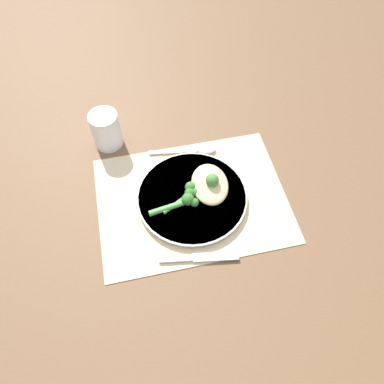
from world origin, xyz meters
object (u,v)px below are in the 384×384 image
at_px(spoon, 199,150).
at_px(broccoli_stalk_rear, 189,192).
at_px(water_glass, 106,130).
at_px(plate, 192,197).
at_px(chicken_fillet, 210,184).
at_px(broccoli_stalk_front, 183,203).
at_px(knife, 198,258).

bearing_deg(spoon, broccoli_stalk_rear, -13.28).
height_order(spoon, water_glass, water_glass).
height_order(plate, water_glass, water_glass).
xyz_separation_m(plate, chicken_fillet, (-0.05, -0.01, 0.02)).
relative_size(broccoli_stalk_rear, water_glass, 0.93).
bearing_deg(chicken_fillet, plate, 17.17).
relative_size(broccoli_stalk_rear, broccoli_stalk_front, 0.82).
relative_size(broccoli_stalk_front, water_glass, 1.14).
height_order(broccoli_stalk_rear, spoon, broccoli_stalk_rear).
distance_m(broccoli_stalk_front, water_glass, 0.28).
bearing_deg(chicken_fillet, broccoli_stalk_front, 25.97).
xyz_separation_m(broccoli_stalk_rear, knife, (0.01, 0.15, -0.02)).
bearing_deg(water_glass, chicken_fillet, 136.97).
relative_size(knife, water_glass, 1.73).
relative_size(spoon, water_glass, 1.75).
height_order(broccoli_stalk_rear, broccoli_stalk_front, broccoli_stalk_front).
distance_m(chicken_fillet, broccoli_stalk_rear, 0.05).
relative_size(broccoli_stalk_front, knife, 0.66).
distance_m(broccoli_stalk_rear, knife, 0.16).
bearing_deg(water_glass, plate, 128.44).
bearing_deg(broccoli_stalk_front, chicken_fillet, 107.44).
bearing_deg(knife, broccoli_stalk_front, -168.34).
xyz_separation_m(plate, knife, (0.02, 0.15, -0.01)).
bearing_deg(knife, spoon, 175.54).
xyz_separation_m(plate, spoon, (-0.05, -0.14, -0.00)).
distance_m(knife, spoon, 0.30).
height_order(plate, broccoli_stalk_front, broccoli_stalk_front).
xyz_separation_m(plate, broccoli_stalk_rear, (0.01, -0.00, 0.02)).
bearing_deg(chicken_fillet, spoon, -91.03).
distance_m(chicken_fillet, knife, 0.18).
distance_m(broccoli_stalk_rear, broccoli_stalk_front, 0.03).
height_order(chicken_fillet, broccoli_stalk_rear, same).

